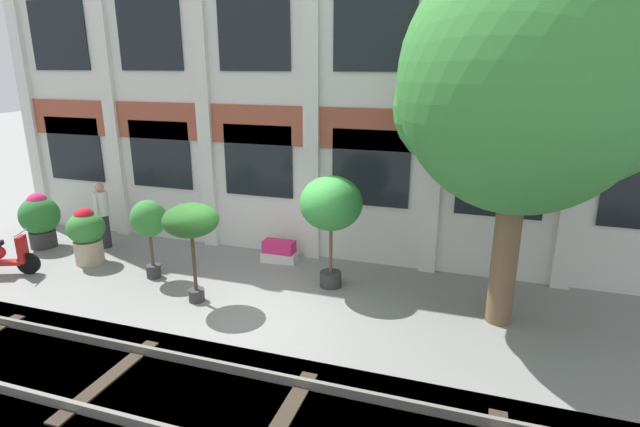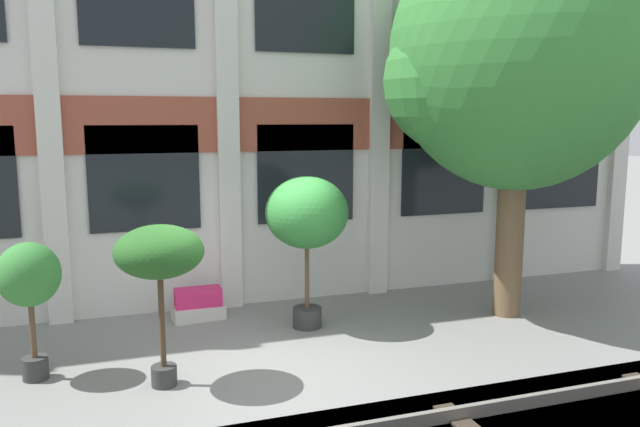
{
  "view_description": "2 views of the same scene",
  "coord_description": "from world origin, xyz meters",
  "px_view_note": "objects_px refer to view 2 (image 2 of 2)",
  "views": [
    {
      "loc": [
        3.71,
        -7.85,
        4.46
      ],
      "look_at": [
        0.44,
        1.99,
        1.34
      ],
      "focal_mm": 28.0,
      "sensor_mm": 36.0,
      "label": 1
    },
    {
      "loc": [
        -1.87,
        -7.59,
        3.22
      ],
      "look_at": [
        1.14,
        1.36,
        1.76
      ],
      "focal_mm": 35.0,
      "sensor_mm": 36.0,
      "label": 2
    }
  ],
  "objects_px": {
    "potted_plant_low_pan": "(29,280)",
    "potted_plant_square_trough": "(198,305)",
    "potted_plant_tall_urn": "(307,216)",
    "potted_plant_terracotta_small": "(159,256)",
    "broadleaf_tree": "(518,61)"
  },
  "relations": [
    {
      "from": "potted_plant_low_pan",
      "to": "potted_plant_square_trough",
      "type": "xyz_separation_m",
      "value": [
        2.24,
        1.7,
        -1.02
      ]
    },
    {
      "from": "potted_plant_tall_urn",
      "to": "potted_plant_square_trough",
      "type": "bearing_deg",
      "value": 149.08
    },
    {
      "from": "potted_plant_tall_urn",
      "to": "potted_plant_square_trough",
      "type": "xyz_separation_m",
      "value": [
        -1.55,
        0.93,
        -1.5
      ]
    },
    {
      "from": "potted_plant_tall_urn",
      "to": "potted_plant_low_pan",
      "type": "distance_m",
      "value": 3.89
    },
    {
      "from": "potted_plant_terracotta_small",
      "to": "potted_plant_low_pan",
      "type": "bearing_deg",
      "value": 154.88
    },
    {
      "from": "broadleaf_tree",
      "to": "potted_plant_terracotta_small",
      "type": "height_order",
      "value": "broadleaf_tree"
    },
    {
      "from": "potted_plant_square_trough",
      "to": "potted_plant_low_pan",
      "type": "bearing_deg",
      "value": -142.72
    },
    {
      "from": "broadleaf_tree",
      "to": "potted_plant_tall_urn",
      "type": "height_order",
      "value": "broadleaf_tree"
    },
    {
      "from": "potted_plant_tall_urn",
      "to": "potted_plant_low_pan",
      "type": "relative_size",
      "value": 1.35
    },
    {
      "from": "broadleaf_tree",
      "to": "potted_plant_tall_urn",
      "type": "relative_size",
      "value": 2.7
    },
    {
      "from": "potted_plant_square_trough",
      "to": "potted_plant_terracotta_small",
      "type": "height_order",
      "value": "potted_plant_terracotta_small"
    },
    {
      "from": "broadleaf_tree",
      "to": "potted_plant_square_trough",
      "type": "distance_m",
      "value": 6.35
    },
    {
      "from": "potted_plant_tall_urn",
      "to": "potted_plant_terracotta_small",
      "type": "relative_size",
      "value": 1.19
    },
    {
      "from": "potted_plant_tall_urn",
      "to": "potted_plant_terracotta_small",
      "type": "distance_m",
      "value": 2.73
    },
    {
      "from": "potted_plant_tall_urn",
      "to": "potted_plant_terracotta_small",
      "type": "height_order",
      "value": "potted_plant_tall_urn"
    }
  ]
}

